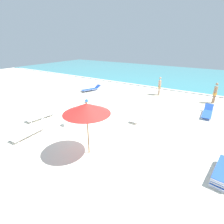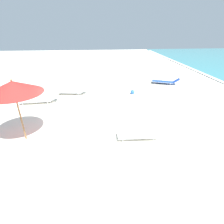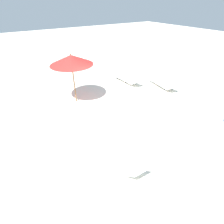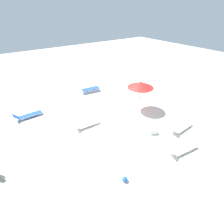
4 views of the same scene
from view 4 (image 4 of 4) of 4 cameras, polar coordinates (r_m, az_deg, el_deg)
The scene contains 9 objects.
ground_plane at distance 13.46m, azimuth 4.06°, elevation -3.94°, with size 60.00×60.00×0.16m.
beach_umbrella at distance 14.32m, azimuth 9.37°, elevation 8.75°, with size 2.11×2.11×2.57m.
lounger_stack at distance 18.27m, azimuth -7.01°, elevation 7.09°, with size 0.83×1.94×0.41m.
sun_lounger_under_umbrella at distance 13.07m, azimuth -8.42°, elevation -3.85°, with size 0.69×2.04×0.59m.
sun_lounger_beside_umbrella at distance 11.72m, azimuth 21.85°, elevation -11.10°, with size 0.87×2.25×0.56m.
sun_lounger_near_water_left at distance 15.47m, azimuth -25.80°, elevation -0.92°, with size 0.68×2.13×0.58m.
sun_lounger_mid_beach_solo at distance 13.55m, azimuth 21.55°, elevation -4.65°, with size 0.74×2.31×0.53m.
beach_ball at distance 9.56m, azimuth 4.18°, elevation -21.03°, with size 0.29×0.29×0.29m.
cooler_box at distance 12.59m, azimuth 13.18°, elevation -6.17°, with size 0.55×0.61×0.37m.
Camera 4 is at (-8.35, 7.09, 7.74)m, focal length 28.00 mm.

